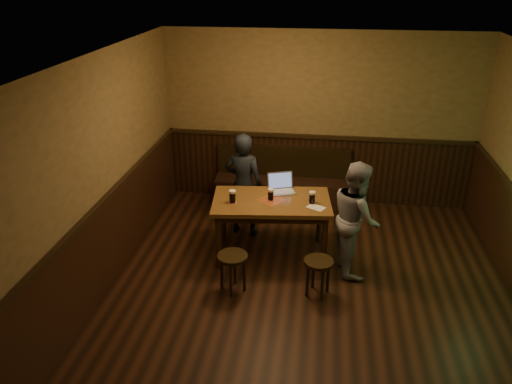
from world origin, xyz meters
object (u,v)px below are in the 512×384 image
object	(u,v)px
laptop	(281,187)
person_grey	(356,218)
stool_left	(233,262)
pint_right	(312,197)
bench	(282,186)
stool_right	(318,267)
pint_left	(232,196)
pub_table	(271,207)
pint_mid	(271,194)
person_suit	(244,185)

from	to	relation	value
laptop	person_grey	distance (m)	1.13
stool_left	pint_right	size ratio (longest dim) A/B	3.02
bench	stool_right	distance (m)	2.56
pint_left	stool_left	bearing A→B (deg)	-80.15
pint_right	person_grey	world-z (taller)	person_grey
pint_left	person_grey	world-z (taller)	person_grey
pub_table	pint_mid	world-z (taller)	pint_mid
pub_table	stool_left	size ratio (longest dim) A/B	3.28
pub_table	pint_left	size ratio (longest dim) A/B	9.28
pub_table	person_suit	world-z (taller)	person_suit
stool_left	person_suit	xyz separation A→B (m)	(-0.10, 1.46, 0.38)
pint_mid	stool_left	bearing A→B (deg)	-111.64
pint_mid	person_grey	bearing A→B (deg)	-10.18
pint_left	bench	bearing A→B (deg)	74.34
laptop	person_grey	xyz separation A→B (m)	(1.00, -0.51, -0.15)
laptop	person_grey	size ratio (longest dim) A/B	0.28
bench	pint_mid	world-z (taller)	pint_mid
pint_left	pint_right	distance (m)	1.04
stool_left	laptop	world-z (taller)	laptop
bench	pub_table	world-z (taller)	bench
pint_mid	laptop	size ratio (longest dim) A/B	0.38
person_grey	bench	bearing A→B (deg)	19.44
stool_right	person_grey	xyz separation A→B (m)	(0.44, 0.64, 0.37)
pint_mid	laptop	xyz separation A→B (m)	(0.11, 0.31, -0.02)
pint_left	pint_right	size ratio (longest dim) A/B	1.07
stool_right	laptop	xyz separation A→B (m)	(-0.57, 1.15, 0.51)
stool_right	pint_mid	size ratio (longest dim) A/B	2.96
stool_right	person_grey	distance (m)	0.86
bench	pint_right	xyz separation A→B (m)	(0.53, -1.66, 0.60)
pub_table	stool_left	xyz separation A→B (m)	(-0.37, -0.90, -0.32)
stool_right	laptop	bearing A→B (deg)	116.26
pint_right	stool_left	bearing A→B (deg)	-135.83
pint_mid	pint_right	size ratio (longest dim) A/B	0.97
stool_left	stool_right	world-z (taller)	stool_left
pint_mid	person_grey	size ratio (longest dim) A/B	0.11
stool_left	laptop	size ratio (longest dim) A/B	1.19
pint_left	person_suit	distance (m)	0.72
person_suit	pint_mid	bearing A→B (deg)	139.37
bench	person_grey	xyz separation A→B (m)	(1.10, -1.83, 0.44)
person_grey	laptop	bearing A→B (deg)	51.61
person_grey	stool_left	bearing A→B (deg)	103.85
pub_table	pint_left	distance (m)	0.56
pub_table	stool_left	distance (m)	1.02
pub_table	pint_mid	xyz separation A→B (m)	(-0.01, -0.00, 0.19)
stool_right	person_grey	world-z (taller)	person_grey
pub_table	stool_right	size ratio (longest dim) A/B	3.43
person_suit	person_grey	size ratio (longest dim) A/B	1.04
pint_mid	laptop	bearing A→B (deg)	70.32
laptop	pint_mid	bearing A→B (deg)	-128.49
bench	laptop	size ratio (longest dim) A/B	5.23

